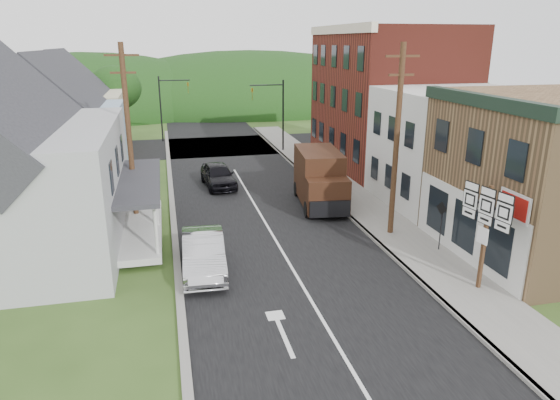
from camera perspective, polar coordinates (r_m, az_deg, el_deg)
ground at (r=20.14m, az=2.04°, el=-8.93°), size 120.00×120.00×0.00m
road at (r=29.21m, az=-3.05°, el=-0.32°), size 9.00×90.00×0.02m
cross_road at (r=45.52m, az=-6.86°, el=6.14°), size 60.00×9.00×0.02m
sidewalk_right at (r=28.93m, az=9.24°, el=-0.55°), size 2.80×55.00×0.15m
curb_right at (r=28.46m, az=6.72°, el=-0.75°), size 0.20×55.00×0.15m
curb_left at (r=26.90m, az=-12.09°, el=-2.17°), size 0.30×55.00×0.12m
storefront_tan at (r=24.29m, az=28.86°, el=2.33°), size 8.00×8.00×7.00m
storefront_white at (r=30.16m, az=19.50°, el=5.65°), size 8.00×7.00×6.50m
storefront_red at (r=38.15m, az=12.14°, el=11.26°), size 8.00×12.00×10.00m
house_blue at (r=35.33m, az=-23.30°, el=7.59°), size 7.14×8.16×7.28m
house_cream at (r=44.21m, az=-22.06°, el=9.50°), size 7.14×8.16×7.28m
utility_pole_right at (r=23.70m, az=13.19°, el=6.62°), size 1.60×0.26×9.00m
utility_pole_left at (r=25.80m, az=-16.89°, el=7.20°), size 1.60×0.26×9.00m
traffic_signal_right at (r=42.19m, az=-0.58°, el=10.53°), size 2.87×0.20×6.00m
traffic_signal_left at (r=48.16m, az=-12.69°, el=11.00°), size 2.87×0.20×6.00m
tree_left_d at (r=49.72m, az=-18.34°, el=12.06°), size 4.80×4.80×6.94m
forested_ridge at (r=73.08m, az=-9.40°, el=10.37°), size 90.00×30.00×16.00m
silver_sedan at (r=20.62m, az=-8.73°, el=-6.07°), size 1.87×4.82×1.57m
dark_sedan at (r=32.45m, az=-7.07°, el=2.82°), size 2.22×4.63×1.53m
delivery_van at (r=28.36m, az=4.59°, el=2.43°), size 2.87×5.80×3.12m
route_sign_cluster at (r=19.54m, az=22.42°, el=-2.45°), size 0.46×2.27×4.00m
warning_sign at (r=22.97m, az=17.95°, el=-2.09°), size 0.18×0.60×2.25m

